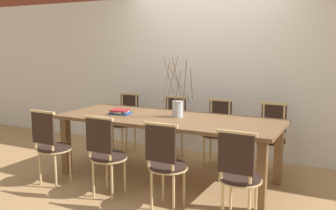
{
  "coord_description": "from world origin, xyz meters",
  "views": [
    {
      "loc": [
        1.99,
        -3.92,
        1.6
      ],
      "look_at": [
        0.0,
        0.0,
        0.91
      ],
      "focal_mm": 40.0,
      "sensor_mm": 36.0,
      "label": 1
    }
  ],
  "objects_px": {
    "chair_near_center": "(166,162)",
    "vase_centerpiece": "(178,107)",
    "chair_far_center": "(217,130)",
    "dining_table": "(168,124)",
    "book_stack": "(120,112)"
  },
  "relations": [
    {
      "from": "chair_near_center",
      "to": "vase_centerpiece",
      "type": "relative_size",
      "value": 1.24
    },
    {
      "from": "chair_far_center",
      "to": "chair_near_center",
      "type": "bearing_deg",
      "value": 91.32
    },
    {
      "from": "chair_far_center",
      "to": "vase_centerpiece",
      "type": "relative_size",
      "value": 1.24
    },
    {
      "from": "dining_table",
      "to": "vase_centerpiece",
      "type": "height_order",
      "value": "vase_centerpiece"
    },
    {
      "from": "vase_centerpiece",
      "to": "book_stack",
      "type": "distance_m",
      "value": 0.75
    },
    {
      "from": "chair_far_center",
      "to": "dining_table",
      "type": "bearing_deg",
      "value": 66.53
    },
    {
      "from": "book_stack",
      "to": "vase_centerpiece",
      "type": "bearing_deg",
      "value": 10.66
    },
    {
      "from": "vase_centerpiece",
      "to": "book_stack",
      "type": "height_order",
      "value": "vase_centerpiece"
    },
    {
      "from": "chair_near_center",
      "to": "book_stack",
      "type": "height_order",
      "value": "chair_near_center"
    },
    {
      "from": "chair_far_center",
      "to": "book_stack",
      "type": "relative_size",
      "value": 3.4
    },
    {
      "from": "chair_near_center",
      "to": "book_stack",
      "type": "relative_size",
      "value": 3.4
    },
    {
      "from": "book_stack",
      "to": "chair_near_center",
      "type": "bearing_deg",
      "value": -35.28
    },
    {
      "from": "chair_near_center",
      "to": "chair_far_center",
      "type": "distance_m",
      "value": 1.58
    },
    {
      "from": "chair_near_center",
      "to": "book_stack",
      "type": "xyz_separation_m",
      "value": [
        -1.02,
        0.72,
        0.3
      ]
    },
    {
      "from": "chair_near_center",
      "to": "vase_centerpiece",
      "type": "xyz_separation_m",
      "value": [
        -0.29,
        0.86,
        0.4
      ]
    }
  ]
}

